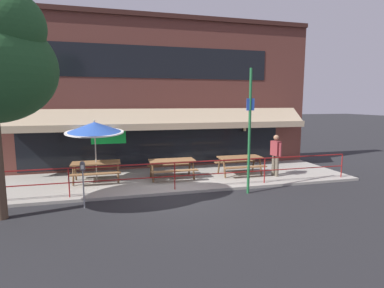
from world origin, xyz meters
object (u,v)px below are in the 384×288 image
picnic_table_right (240,160)px  pedestrian_walking (276,153)px  picnic_table_left (96,166)px  patio_umbrella_left (95,128)px  street_sign_pole (250,131)px  picnic_table_centre (172,164)px  parking_meter_near (83,170)px

picnic_table_right → pedestrian_walking: bearing=-23.4°
picnic_table_left → patio_umbrella_left: 1.47m
picnic_table_left → pedestrian_walking: 7.18m
street_sign_pole → pedestrian_walking: bearing=39.7°
picnic_table_centre → pedestrian_walking: bearing=-8.3°
picnic_table_centre → street_sign_pole: size_ratio=0.42×
pedestrian_walking → street_sign_pole: street_sign_pole is taller
parking_meter_near → patio_umbrella_left: bearing=85.2°
picnic_table_right → parking_meter_near: size_ratio=1.27×
pedestrian_walking → parking_meter_near: size_ratio=1.20×
pedestrian_walking → parking_meter_near: pedestrian_walking is taller
parking_meter_near → picnic_table_right: bearing=21.2°
pedestrian_walking → picnic_table_left: bearing=172.9°
parking_meter_near → street_sign_pole: size_ratio=0.33×
picnic_table_centre → picnic_table_left: bearing=174.7°
street_sign_pole → picnic_table_left: bearing=153.8°
patio_umbrella_left → pedestrian_walking: (7.11, -0.89, -1.12)m
parking_meter_near → picnic_table_centre: bearing=37.3°
patio_umbrella_left → street_sign_pole: (5.14, -2.53, 0.00)m
picnic_table_centre → pedestrian_walking: (4.22, -0.62, 0.35)m
picnic_table_centre → patio_umbrella_left: (-2.89, 0.27, 1.47)m
picnic_table_centre → parking_meter_near: 3.94m
pedestrian_walking → parking_meter_near: (-7.33, -1.76, 0.09)m
parking_meter_near → street_sign_pole: bearing=1.3°
picnic_table_left → street_sign_pole: size_ratio=0.42×
picnic_table_centre → pedestrian_walking: 4.28m
picnic_table_right → patio_umbrella_left: patio_umbrella_left is taller
picnic_table_right → patio_umbrella_left: 5.98m
street_sign_pole → patio_umbrella_left: bearing=153.8°
picnic_table_right → pedestrian_walking: pedestrian_walking is taller
picnic_table_left → picnic_table_right: size_ratio=1.00×
picnic_table_right → street_sign_pole: (-0.64, -2.22, 1.47)m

